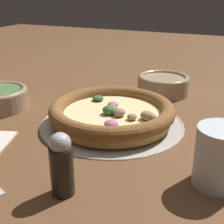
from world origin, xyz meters
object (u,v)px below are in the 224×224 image
at_px(pizza_tray, 112,123).
at_px(pepper_shaker, 62,164).
at_px(pizza, 112,112).
at_px(drinking_cup, 221,157).
at_px(bowl_near, 163,84).

relative_size(pizza_tray, pepper_shaker, 3.22).
bearing_deg(pizza_tray, pizza, 61.53).
relative_size(pizza, pepper_shaker, 2.80).
height_order(drinking_cup, pepper_shaker, pepper_shaker).
bearing_deg(drinking_cup, pizza_tray, -119.64).
bearing_deg(pepper_shaker, bowl_near, 178.99).
relative_size(pizza, bowl_near, 1.92).
distance_m(bowl_near, drinking_cup, 0.45).
relative_size(bowl_near, pepper_shaker, 1.46).
bearing_deg(drinking_cup, bowl_near, -153.27).
bearing_deg(pepper_shaker, drinking_cup, 120.09).
relative_size(bowl_near, drinking_cup, 1.52).
bearing_deg(pepper_shaker, pizza, -172.06).
relative_size(pizza_tray, pizza, 1.15).
relative_size(pizza_tray, drinking_cup, 3.36).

